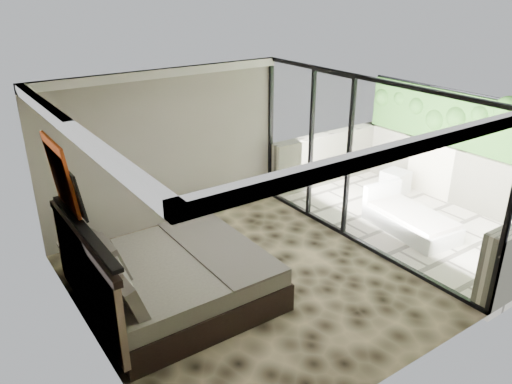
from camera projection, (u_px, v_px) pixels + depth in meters
floor at (247, 283)px, 7.39m from camera, size 5.00×5.00×0.00m
ceiling at (245, 96)px, 6.30m from camera, size 4.50×5.00×0.02m
back_wall at (167, 150)px, 8.72m from camera, size 4.50×0.02×2.80m
left_wall at (82, 242)px, 5.67m from camera, size 0.02×5.00×2.80m
glass_wall at (362, 164)px, 8.03m from camera, size 0.08×5.00×2.80m
terrace_slab at (412, 222)px, 9.39m from camera, size 3.00×5.00×0.12m
parapet_far at (460, 177)px, 9.86m from camera, size 0.30×5.00×1.10m
foliage_hedge at (470, 123)px, 9.42m from camera, size 0.36×4.60×1.10m
picture_ledge at (84, 229)px, 5.73m from camera, size 0.12×2.20×0.05m
bed at (170, 279)px, 6.80m from camera, size 2.40×2.32×1.33m
nightstand at (82, 259)px, 7.50m from camera, size 0.54×0.54×0.54m
table_lamp at (73, 224)px, 7.22m from camera, size 0.31×0.31×0.57m
abstract_canvas at (60, 174)px, 6.03m from camera, size 0.13×0.90×0.90m
framed_print at (75, 193)px, 5.88m from camera, size 0.11×0.50×0.60m
ottoman at (395, 182)px, 10.43m from camera, size 0.53×0.53×0.48m
lounger at (409, 219)px, 8.89m from camera, size 1.00×1.75×0.65m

